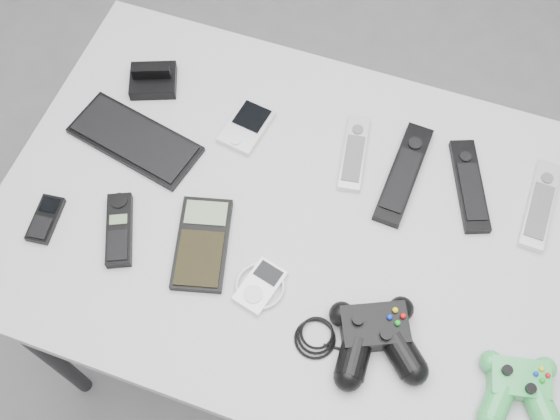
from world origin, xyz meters
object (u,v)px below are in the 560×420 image
(remote_silver_a, at_px, (354,153))
(pda, at_px, (247,126))
(desk, at_px, (312,238))
(pda_keyboard, at_px, (135,140))
(controller_green, at_px, (520,388))
(remote_silver_b, at_px, (540,205))
(calculator, at_px, (202,243))
(cordless_handset, at_px, (119,230))
(mobile_phone, at_px, (45,219))
(remote_black_a, at_px, (404,173))
(remote_black_b, at_px, (470,185))
(mp3_player, at_px, (260,286))
(controller_black, at_px, (376,336))

(remote_silver_a, bearing_deg, pda, 174.13)
(desk, bearing_deg, pda_keyboard, 172.46)
(controller_green, bearing_deg, remote_silver_a, 125.20)
(desk, relative_size, pda_keyboard, 4.55)
(remote_silver_b, xyz_separation_m, calculator, (-0.58, -0.29, -0.00))
(pda, xyz_separation_m, cordless_handset, (-0.14, -0.30, 0.00))
(remote_silver_b, height_order, mobile_phone, remote_silver_b)
(pda_keyboard, height_order, remote_black_a, remote_black_a)
(desk, relative_size, remote_black_b, 6.02)
(pda_keyboard, bearing_deg, desk, 4.48)
(remote_black_b, relative_size, remote_silver_b, 1.03)
(remote_black_a, bearing_deg, cordless_handset, -144.86)
(cordless_handset, distance_m, mp3_player, 0.29)
(desk, height_order, mobile_phone, mobile_phone)
(mobile_phone, distance_m, controller_black, 0.65)
(remote_silver_a, xyz_separation_m, calculator, (-0.21, -0.28, -0.00))
(desk, height_order, calculator, calculator)
(remote_silver_b, xyz_separation_m, controller_green, (0.02, -0.36, 0.01))
(remote_silver_b, bearing_deg, remote_black_b, -177.15)
(controller_black, bearing_deg, cordless_handset, 150.60)
(desk, xyz_separation_m, remote_black_a, (0.13, 0.15, 0.08))
(controller_green, bearing_deg, remote_black_a, 117.34)
(pda_keyboard, height_order, mobile_phone, same)
(remote_black_a, xyz_separation_m, mp3_player, (-0.18, -0.31, -0.00))
(pda, relative_size, remote_black_b, 0.58)
(mobile_phone, distance_m, calculator, 0.30)
(remote_silver_b, bearing_deg, controller_black, -120.61)
(remote_black_a, relative_size, controller_green, 1.58)
(remote_silver_a, xyz_separation_m, remote_silver_b, (0.37, 0.01, 0.00))
(pda, distance_m, remote_black_a, 0.33)
(controller_black, bearing_deg, remote_silver_b, 32.99)
(calculator, height_order, controller_green, controller_green)
(remote_silver_b, bearing_deg, mobile_phone, -156.97)
(remote_silver_a, relative_size, remote_black_a, 0.75)
(remote_silver_b, xyz_separation_m, controller_black, (-0.23, -0.36, 0.02))
(remote_silver_a, xyz_separation_m, cordless_handset, (-0.37, -0.31, 0.00))
(desk, distance_m, mobile_phone, 0.51)
(remote_silver_a, height_order, mp3_player, remote_silver_a)
(controller_green, bearing_deg, remote_silver_b, 80.86)
(pda, bearing_deg, remote_black_a, 8.23)
(remote_black_b, relative_size, controller_green, 1.38)
(pda_keyboard, bearing_deg, mobile_phone, -98.84)
(mp3_player, relative_size, controller_green, 0.66)
(cordless_handset, xyz_separation_m, mp3_player, (0.29, -0.02, -0.00))
(desk, relative_size, remote_silver_b, 6.22)
(desk, height_order, remote_black_a, remote_black_a)
(mobile_phone, bearing_deg, remote_silver_b, 14.19)
(remote_black_a, height_order, calculator, remote_black_a)
(remote_black_b, bearing_deg, remote_silver_a, 159.45)
(remote_black_a, xyz_separation_m, controller_black, (0.04, -0.34, 0.02))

